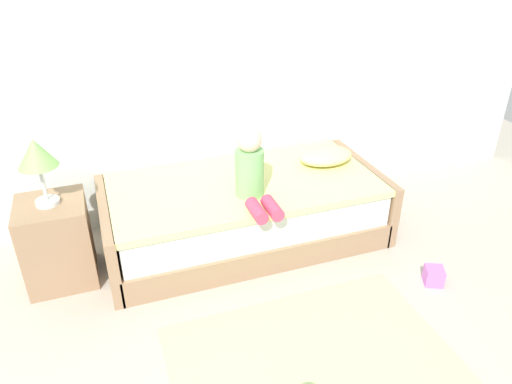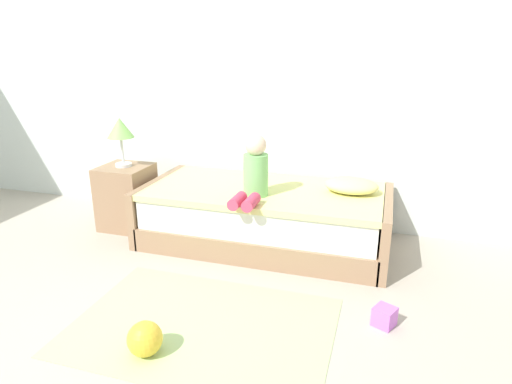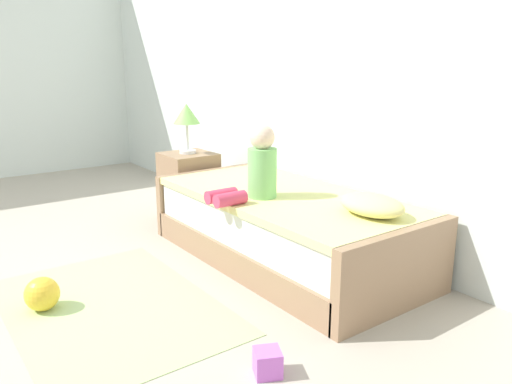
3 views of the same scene
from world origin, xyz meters
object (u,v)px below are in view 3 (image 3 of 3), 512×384
(toy_ball, at_px, (42,294))
(toy_block, at_px, (268,362))
(table_lamp, at_px, (187,116))
(bed, at_px, (284,227))
(nightstand, at_px, (189,185))
(pillow, at_px, (372,205))
(child_figure, at_px, (257,169))

(toy_ball, distance_m, toy_block, 1.45)
(toy_ball, bearing_deg, toy_block, 27.78)
(table_lamp, relative_size, toy_ball, 2.25)
(bed, relative_size, table_lamp, 4.69)
(nightstand, height_order, toy_ball, nightstand)
(pillow, bearing_deg, nightstand, -176.39)
(table_lamp, height_order, pillow, table_lamp)
(bed, bearing_deg, toy_block, -42.28)
(table_lamp, xyz_separation_m, child_figure, (1.33, -0.20, -0.23))
(nightstand, relative_size, child_figure, 1.18)
(bed, relative_size, toy_ball, 10.55)
(nightstand, xyz_separation_m, child_figure, (1.33, -0.20, 0.40))
(nightstand, relative_size, toy_ball, 3.00)
(bed, relative_size, pillow, 4.80)
(bed, height_order, table_lamp, table_lamp)
(table_lamp, relative_size, child_figure, 0.88)
(table_lamp, relative_size, pillow, 1.02)
(bed, xyz_separation_m, table_lamp, (-1.35, -0.03, 0.69))
(bed, height_order, toy_block, bed)
(bed, xyz_separation_m, nightstand, (-1.35, -0.03, 0.05))
(bed, height_order, pillow, pillow)
(nightstand, bearing_deg, table_lamp, 0.00)
(toy_block, bearing_deg, bed, 137.72)
(pillow, distance_m, toy_block, 1.22)
(nightstand, distance_m, toy_ball, 1.96)
(nightstand, xyz_separation_m, table_lamp, (0.00, 0.00, 0.64))
(pillow, bearing_deg, toy_ball, -118.66)
(bed, bearing_deg, pillow, 7.95)
(bed, height_order, nightstand, nightstand)
(nightstand, xyz_separation_m, toy_block, (2.40, -0.92, -0.24))
(table_lamp, distance_m, pillow, 2.10)
(toy_block, bearing_deg, child_figure, 145.91)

